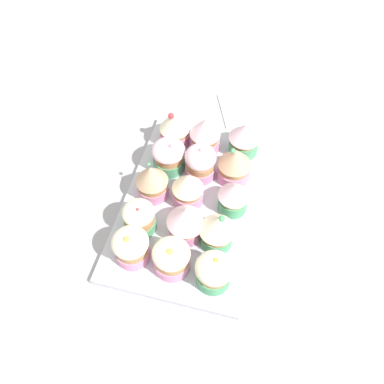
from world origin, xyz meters
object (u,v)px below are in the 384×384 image
cupcake_1 (217,230)px  cupcake_14 (175,128)px  cupcake_8 (201,162)px  cupcake_5 (172,258)px  cupcake_11 (139,218)px  baking_tray (192,203)px  cupcake_13 (169,156)px  cupcake_10 (131,246)px  cupcake_7 (188,189)px  cupcake_12 (153,179)px  cupcake_3 (234,164)px  cupcake_4 (244,138)px  cupcake_2 (233,196)px  napkin (246,108)px  cupcake_6 (186,221)px  cupcake_0 (214,271)px  cupcake_9 (205,134)px

cupcake_1 → cupcake_14: (20.46, 12.95, -0.06)cm
cupcake_8 → cupcake_5: bearing=179.9°
cupcake_11 → baking_tray: bearing=-44.5°
cupcake_11 → cupcake_13: cupcake_13 is taller
cupcake_10 → cupcake_13: cupcake_10 is taller
cupcake_1 → cupcake_5: 8.66cm
cupcake_1 → cupcake_7: bearing=44.5°
cupcake_12 → cupcake_3: bearing=-62.6°
cupcake_14 → cupcake_4: bearing=-86.2°
cupcake_4 → cupcake_5: bearing=166.2°
cupcake_4 → cupcake_13: 15.09cm
cupcake_2 → napkin: bearing=4.2°
cupcake_1 → cupcake_2: bearing=-9.9°
cupcake_4 → cupcake_14: (-0.91, 13.76, 0.11)cm
cupcake_4 → napkin: bearing=6.4°
cupcake_7 → cupcake_10: (-12.92, 6.04, -0.37)cm
cupcake_2 → cupcake_6: 9.79cm
cupcake_7 → cupcake_12: size_ratio=0.95×
cupcake_1 → napkin: cupcake_1 is taller
cupcake_11 → cupcake_12: 7.93cm
cupcake_1 → cupcake_7: size_ratio=1.06×
cupcake_2 → cupcake_14: cupcake_14 is taller
cupcake_2 → cupcake_6: size_ratio=0.91×
cupcake_0 → cupcake_3: (21.48, 0.87, 0.47)cm
baking_tray → cupcake_7: size_ratio=5.10×
cupcake_2 → napkin: 27.37cm
cupcake_5 → cupcake_13: bearing=17.4°
cupcake_0 → cupcake_1: (6.98, 1.01, 0.59)cm
cupcake_4 → cupcake_7: 16.34cm
cupcake_1 → cupcake_6: 5.37cm
cupcake_7 → baking_tray: bearing=-81.0°
cupcake_5 → cupcake_2: bearing=-27.9°
cupcake_9 → cupcake_11: 21.69cm
cupcake_7 → cupcake_4: bearing=-27.7°
cupcake_5 → napkin: 41.26cm
cupcake_1 → cupcake_8: size_ratio=1.03×
cupcake_10 → cupcake_11: size_ratio=1.06×
cupcake_3 → cupcake_9: 8.94cm
cupcake_6 → cupcake_8: size_ratio=0.97×
cupcake_12 → cupcake_14: 12.99cm
baking_tray → cupcake_2: 8.43cm
cupcake_9 → cupcake_10: 26.94cm
baking_tray → cupcake_7: cupcake_7 is taller
cupcake_4 → cupcake_10: cupcake_4 is taller
cupcake_3 → cupcake_1: bearing=179.4°
cupcake_13 → cupcake_14: 6.68cm
cupcake_4 → cupcake_11: size_ratio=1.13×
cupcake_11 → napkin: size_ratio=0.60×
cupcake_14 → napkin: 19.27cm
cupcake_12 → cupcake_10: bearing=-177.6°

